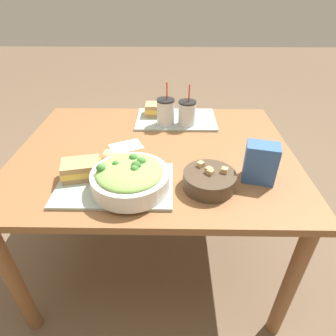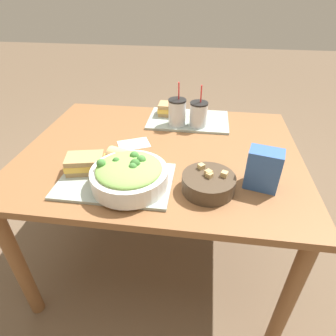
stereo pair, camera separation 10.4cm
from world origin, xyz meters
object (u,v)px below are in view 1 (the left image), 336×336
at_px(salad_bowl, 130,177).
at_px(drink_cup_dark, 166,113).
at_px(soup_bowl, 209,180).
at_px(sandwich_near, 81,169).
at_px(chip_bag, 260,163).
at_px(baguette_near, 121,161).
at_px(sandwich_far, 159,109).
at_px(drink_cup_red, 187,114).
at_px(napkin_folded, 126,146).

height_order(salad_bowl, drink_cup_dark, drink_cup_dark).
distance_m(soup_bowl, drink_cup_dark, 0.55).
relative_size(soup_bowl, sandwich_near, 1.17).
xyz_separation_m(sandwich_near, chip_bag, (0.68, 0.00, 0.03)).
relative_size(baguette_near, sandwich_far, 1.03).
relative_size(sandwich_near, drink_cup_red, 0.78).
height_order(sandwich_near, baguette_near, baguette_near).
relative_size(baguette_near, chip_bag, 0.94).
bearing_deg(soup_bowl, sandwich_far, 108.60).
distance_m(baguette_near, drink_cup_dark, 0.45).
bearing_deg(drink_cup_red, soup_bowl, -83.08).
bearing_deg(soup_bowl, salad_bowl, -175.49).
distance_m(salad_bowl, drink_cup_dark, 0.55).
bearing_deg(salad_bowl, baguette_near, 113.79).
bearing_deg(sandwich_far, soup_bowl, -70.82).
distance_m(sandwich_far, napkin_folded, 0.37).
bearing_deg(chip_bag, baguette_near, -171.25).
bearing_deg(sandwich_near, drink_cup_dark, 43.72).
height_order(chip_bag, napkin_folded, chip_bag).
xyz_separation_m(chip_bag, napkin_folded, (-0.54, 0.24, -0.08)).
relative_size(salad_bowl, soup_bowl, 1.45).
distance_m(salad_bowl, chip_bag, 0.48).
bearing_deg(napkin_folded, sandwich_near, -118.05).
height_order(soup_bowl, chip_bag, chip_bag).
relative_size(drink_cup_dark, chip_bag, 1.46).
height_order(baguette_near, chip_bag, chip_bag).
bearing_deg(chip_bag, sandwich_far, 138.57).
height_order(soup_bowl, drink_cup_red, drink_cup_red).
bearing_deg(drink_cup_dark, sandwich_near, -123.54).
distance_m(drink_cup_red, napkin_folded, 0.37).
distance_m(drink_cup_dark, chip_bag, 0.59).
bearing_deg(sandwich_near, chip_bag, -12.46).
distance_m(sandwich_near, baguette_near, 0.15).
bearing_deg(soup_bowl, sandwich_near, 174.45).
bearing_deg(napkin_folded, soup_bowl, -40.10).
bearing_deg(sandwich_far, chip_bag, -54.65).
xyz_separation_m(baguette_near, napkin_folded, (-0.01, 0.20, -0.05)).
height_order(baguette_near, sandwich_far, baguette_near).
bearing_deg(sandwich_far, drink_cup_red, -37.79).
bearing_deg(soup_bowl, napkin_folded, 139.90).
bearing_deg(soup_bowl, chip_bag, 14.62).
bearing_deg(soup_bowl, drink_cup_dark, 108.43).
bearing_deg(baguette_near, chip_bag, -77.53).
distance_m(drink_cup_dark, napkin_folded, 0.29).
height_order(sandwich_far, napkin_folded, sandwich_far).
bearing_deg(baguette_near, sandwich_near, 126.75).
bearing_deg(napkin_folded, drink_cup_dark, 51.02).
relative_size(soup_bowl, chip_bag, 1.26).
bearing_deg(baguette_near, soup_bowl, -88.49).
xyz_separation_m(sandwich_far, napkin_folded, (-0.14, -0.34, -0.04)).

